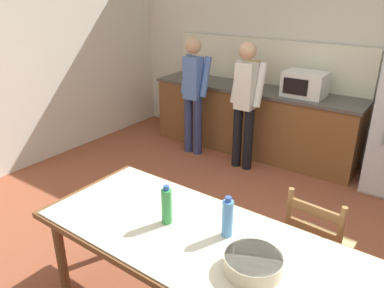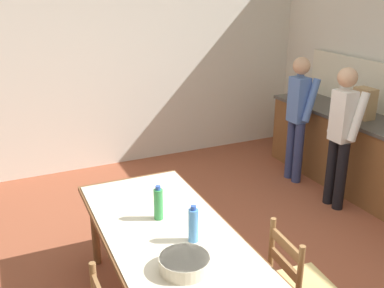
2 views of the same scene
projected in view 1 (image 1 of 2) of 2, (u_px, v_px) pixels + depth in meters
name	position (u px, v px, depth m)	size (l,w,h in m)	color
ground_plane	(242.00, 267.00, 3.14)	(8.32, 8.32, 0.00)	brown
wall_back	(351.00, 50.00, 4.58)	(6.52, 0.12, 2.90)	silver
kitchen_counter	(252.00, 120.00, 5.21)	(2.89, 0.66, 0.92)	brown
counter_splashback	(266.00, 62.00, 5.14)	(2.85, 0.03, 0.60)	#EFE8CB
microwave	(305.00, 84.00, 4.59)	(0.50, 0.39, 0.30)	white
paper_bag	(249.00, 74.00, 4.98)	(0.24, 0.16, 0.36)	tan
dining_table	(202.00, 247.00, 2.32)	(2.22, 0.95, 0.75)	brown
bottle_near_centre	(167.00, 206.00, 2.39)	(0.07, 0.07, 0.27)	green
bottle_off_centre	(228.00, 218.00, 2.26)	(0.07, 0.07, 0.27)	#4C8ED6
serving_bowl	(253.00, 262.00, 2.01)	(0.32, 0.32, 0.09)	beige
chair_side_far_right	(316.00, 246.00, 2.70)	(0.45, 0.44, 0.91)	olive
person_at_sink	(193.00, 91.00, 4.99)	(0.40, 0.27, 1.58)	navy
person_at_counter	(245.00, 100.00, 4.55)	(0.40, 0.28, 1.59)	black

